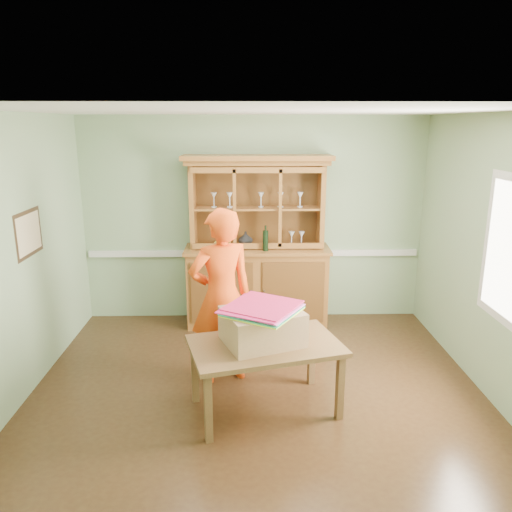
{
  "coord_description": "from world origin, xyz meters",
  "views": [
    {
      "loc": [
        -0.1,
        -4.52,
        2.6
      ],
      "look_at": [
        0.0,
        0.4,
        1.28
      ],
      "focal_mm": 35.0,
      "sensor_mm": 36.0,
      "label": 1
    }
  ],
  "objects_px": {
    "cardboard_box": "(262,326)",
    "person": "(221,297)",
    "dining_table": "(265,352)",
    "china_hutch": "(257,267)"
  },
  "relations": [
    {
      "from": "cardboard_box",
      "to": "person",
      "type": "bearing_deg",
      "value": 124.6
    },
    {
      "from": "dining_table",
      "to": "person",
      "type": "bearing_deg",
      "value": 109.78
    },
    {
      "from": "person",
      "to": "cardboard_box",
      "type": "bearing_deg",
      "value": 103.02
    },
    {
      "from": "dining_table",
      "to": "person",
      "type": "relative_size",
      "value": 0.83
    },
    {
      "from": "dining_table",
      "to": "person",
      "type": "height_order",
      "value": "person"
    },
    {
      "from": "dining_table",
      "to": "cardboard_box",
      "type": "bearing_deg",
      "value": 117.4
    },
    {
      "from": "china_hutch",
      "to": "dining_table",
      "type": "distance_m",
      "value": 2.14
    },
    {
      "from": "china_hutch",
      "to": "cardboard_box",
      "type": "bearing_deg",
      "value": -89.98
    },
    {
      "from": "china_hutch",
      "to": "person",
      "type": "bearing_deg",
      "value": -104.51
    },
    {
      "from": "china_hutch",
      "to": "person",
      "type": "relative_size",
      "value": 1.22
    }
  ]
}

